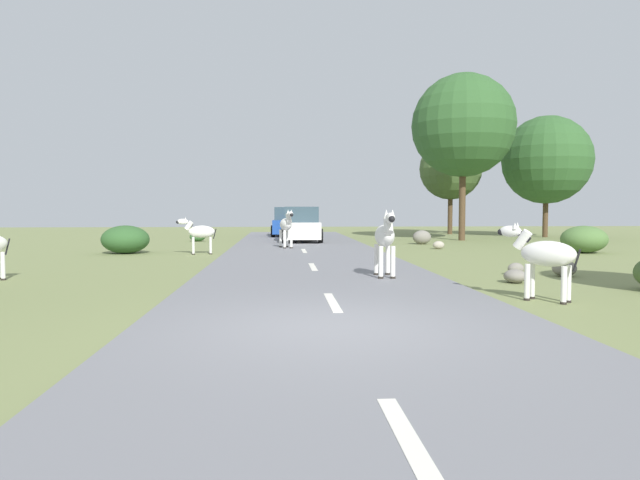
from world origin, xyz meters
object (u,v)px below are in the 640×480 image
(zebra_3, at_px, (543,255))
(tree_4, at_px, (451,169))
(zebra_4, at_px, (385,237))
(bush_3, at_px, (125,239))
(rock_4, at_px, (516,269))
(zebra_0, at_px, (286,225))
(zebra_1, at_px, (199,232))
(tree_2, at_px, (547,160))
(rock_3, at_px, (564,268))
(rock_0, at_px, (439,245))
(car_0, at_px, (289,223))
(car_1, at_px, (301,225))
(bush_0, at_px, (584,239))
(tree_3, at_px, (463,126))
(rock_2, at_px, (515,276))
(rock_1, at_px, (422,237))
(bush_4, at_px, (198,237))

(zebra_3, height_order, tree_4, tree_4)
(zebra_4, xyz_separation_m, bush_3, (-8.33, 8.31, -0.49))
(tree_4, distance_m, bush_3, 23.17)
(tree_4, bearing_deg, rock_4, -103.09)
(zebra_0, height_order, zebra_1, zebra_0)
(zebra_0, relative_size, zebra_3, 1.17)
(tree_2, bearing_deg, tree_4, 135.12)
(zebra_4, height_order, tree_2, tree_2)
(tree_2, height_order, rock_3, tree_2)
(rock_0, bearing_deg, car_0, 119.38)
(car_1, height_order, tree_4, tree_4)
(zebra_0, bearing_deg, bush_0, 152.82)
(tree_3, bearing_deg, rock_2, -104.38)
(rock_0, xyz_separation_m, rock_1, (0.11, 3.22, 0.16))
(bush_3, bearing_deg, car_1, 43.88)
(zebra_3, height_order, rock_1, zebra_3)
(zebra_1, height_order, rock_4, zebra_1)
(bush_4, bearing_deg, bush_0, -28.91)
(zebra_4, relative_size, rock_4, 4.18)
(tree_2, xyz_separation_m, rock_3, (-8.64, -18.79, -4.37))
(zebra_0, relative_size, rock_2, 3.17)
(tree_2, relative_size, tree_3, 0.81)
(tree_3, distance_m, bush_0, 10.47)
(rock_4, bearing_deg, tree_2, 62.18)
(zebra_1, distance_m, rock_2, 12.00)
(car_1, xyz_separation_m, rock_2, (4.29, -15.79, -0.69))
(zebra_0, height_order, tree_4, tree_4)
(rock_1, relative_size, rock_2, 1.66)
(car_1, xyz_separation_m, rock_1, (5.68, -1.92, -0.52))
(car_1, bearing_deg, bush_0, -34.81)
(rock_3, bearing_deg, rock_1, 91.61)
(car_1, height_order, rock_3, car_1)
(zebra_3, height_order, rock_4, zebra_3)
(zebra_1, bearing_deg, bush_0, -101.82)
(zebra_3, relative_size, rock_2, 2.71)
(zebra_0, distance_m, zebra_4, 10.45)
(tree_3, relative_size, bush_3, 4.98)
(rock_0, bearing_deg, bush_0, -25.82)
(zebra_1, relative_size, tree_4, 0.23)
(zebra_3, bearing_deg, rock_0, 37.03)
(bush_0, bearing_deg, tree_4, 91.00)
(zebra_1, distance_m, bush_0, 14.57)
(rock_3, bearing_deg, rock_0, 92.82)
(rock_0, bearing_deg, tree_2, 45.50)
(rock_1, bearing_deg, bush_4, 164.07)
(zebra_4, height_order, tree_3, tree_3)
(rock_4, bearing_deg, bush_3, 146.91)
(tree_2, bearing_deg, rock_4, -117.82)
(tree_4, bearing_deg, bush_3, -138.53)
(zebra_4, bearing_deg, rock_1, -106.40)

